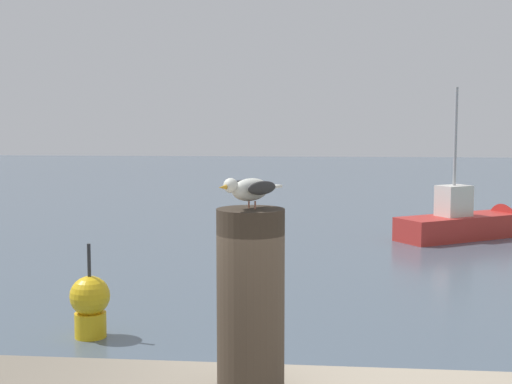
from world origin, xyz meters
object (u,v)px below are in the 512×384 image
object	(u,v)px
channel_buoy	(90,304)
seagull	(250,189)
mooring_post	(251,302)
boat_red	(474,222)

from	to	relation	value
channel_buoy	seagull	bearing A→B (deg)	-65.09
mooring_post	boat_red	xyz separation A→B (m)	(4.28, 15.66, -1.80)
mooring_post	boat_red	bearing A→B (deg)	74.71
mooring_post	boat_red	world-z (taller)	boat_red
boat_red	mooring_post	bearing A→B (deg)	-105.29
seagull	channel_buoy	bearing A→B (deg)	114.91
boat_red	channel_buoy	distance (m)	11.84
seagull	boat_red	size ratio (longest dim) A/B	0.09
seagull	channel_buoy	distance (m)	7.25
mooring_post	boat_red	distance (m)	16.33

